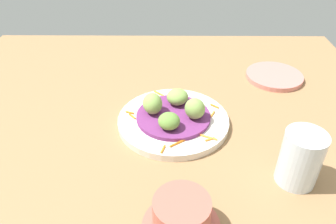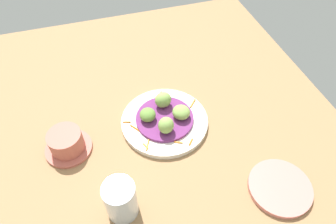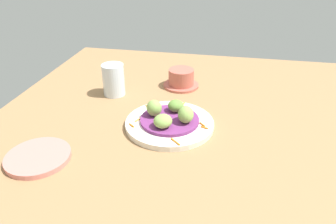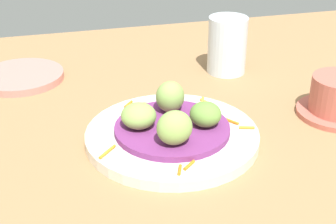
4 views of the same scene
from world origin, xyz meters
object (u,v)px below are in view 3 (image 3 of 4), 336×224
at_px(guac_scoop_back, 163,121).
at_px(side_plate_small, 38,157).
at_px(terracotta_bowl, 181,79).
at_px(water_glass, 114,80).
at_px(main_plate, 170,124).
at_px(guac_scoop_right, 154,108).
at_px(guac_scoop_left, 186,114).
at_px(guac_scoop_center, 176,106).

bearing_deg(guac_scoop_back, side_plate_small, 31.08).
xyz_separation_m(terracotta_bowl, water_glass, (0.20, 0.10, 0.02)).
xyz_separation_m(side_plate_small, water_glass, (-0.06, -0.36, 0.04)).
bearing_deg(guac_scoop_back, main_plate, -101.60).
bearing_deg(guac_scoop_right, guac_scoop_back, 123.40).
distance_m(main_plate, guac_scoop_back, 0.06).
bearing_deg(side_plate_small, water_glass, -98.93).
distance_m(terracotta_bowl, water_glass, 0.23).
distance_m(guac_scoop_left, terracotta_bowl, 0.28).
height_order(terracotta_bowl, water_glass, water_glass).
relative_size(guac_scoop_left, guac_scoop_back, 0.97).
bearing_deg(main_plate, water_glass, -36.94).
xyz_separation_m(main_plate, guac_scoop_center, (-0.01, -0.04, 0.03)).
bearing_deg(water_glass, guac_scoop_center, 152.44).
xyz_separation_m(guac_scoop_center, side_plate_small, (0.28, 0.25, -0.03)).
height_order(guac_scoop_center, guac_scoop_back, same).
bearing_deg(guac_scoop_left, guac_scoop_right, -11.60).
xyz_separation_m(guac_scoop_center, water_glass, (0.22, -0.12, 0.01)).
bearing_deg(guac_scoop_center, water_glass, -27.56).
distance_m(guac_scoop_back, terracotta_bowl, 0.31).
bearing_deg(guac_scoop_left, guac_scoop_center, -56.60).
height_order(guac_scoop_center, terracotta_bowl, terracotta_bowl).
distance_m(guac_scoop_back, water_glass, 0.29).
height_order(guac_scoop_right, guac_scoop_back, guac_scoop_right).
relative_size(guac_scoop_center, side_plate_small, 0.30).
height_order(main_plate, terracotta_bowl, terracotta_bowl).
xyz_separation_m(main_plate, terracotta_bowl, (0.01, -0.26, 0.02)).
relative_size(guac_scoop_right, guac_scoop_back, 0.93).
distance_m(main_plate, guac_scoop_left, 0.06).
bearing_deg(guac_scoop_right, guac_scoop_center, -146.60).
height_order(guac_scoop_right, water_glass, water_glass).
bearing_deg(main_plate, guac_scoop_back, 78.40).
bearing_deg(terracotta_bowl, guac_scoop_left, 101.43).
xyz_separation_m(guac_scoop_back, water_glass, (0.21, -0.21, 0.01)).
bearing_deg(side_plate_small, guac_scoop_center, -138.62).
height_order(guac_scoop_back, side_plate_small, guac_scoop_back).
bearing_deg(guac_scoop_right, guac_scoop_left, 168.40).
relative_size(guac_scoop_back, side_plate_small, 0.33).
distance_m(side_plate_small, water_glass, 0.37).
distance_m(guac_scoop_center, side_plate_small, 0.38).
xyz_separation_m(guac_scoop_right, side_plate_small, (0.23, 0.21, -0.04)).
height_order(guac_scoop_right, side_plate_small, guac_scoop_right).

